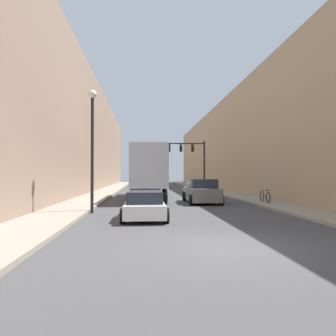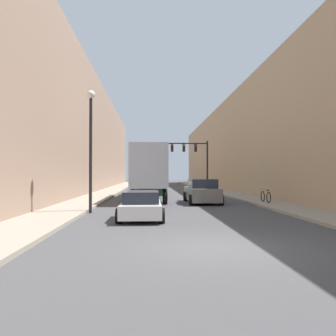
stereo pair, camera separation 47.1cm
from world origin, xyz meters
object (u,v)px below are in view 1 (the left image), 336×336
(suv_car, at_px, (201,192))
(traffic_signal_gantry, at_px, (191,155))
(street_lamp, at_px, (92,133))
(parked_bicycle, at_px, (265,196))
(semi_truck, at_px, (148,171))
(sedan_car, at_px, (144,205))

(suv_car, distance_m, traffic_signal_gantry, 15.17)
(street_lamp, relative_size, parked_bicycle, 3.53)
(semi_truck, bearing_deg, suv_car, -48.18)
(suv_car, bearing_deg, semi_truck, 131.82)
(suv_car, bearing_deg, sedan_car, -117.37)
(suv_car, xyz_separation_m, parked_bicycle, (4.07, -1.36, -0.27))
(semi_truck, relative_size, sedan_car, 2.91)
(sedan_car, xyz_separation_m, street_lamp, (-2.72, 2.31, 3.55))
(traffic_signal_gantry, height_order, parked_bicycle, traffic_signal_gantry)
(parked_bicycle, bearing_deg, semi_truck, 144.64)
(semi_truck, bearing_deg, traffic_signal_gantry, 63.70)
(semi_truck, height_order, sedan_car, semi_truck)
(semi_truck, relative_size, traffic_signal_gantry, 2.12)
(sedan_car, distance_m, street_lamp, 5.03)
(traffic_signal_gantry, xyz_separation_m, street_lamp, (-8.23, -20.18, -0.03))
(semi_truck, relative_size, street_lamp, 1.93)
(street_lamp, bearing_deg, suv_car, 39.06)
(sedan_car, relative_size, traffic_signal_gantry, 0.73)
(sedan_car, distance_m, suv_car, 8.77)
(parked_bicycle, bearing_deg, street_lamp, -159.18)
(traffic_signal_gantry, bearing_deg, street_lamp, -112.19)
(traffic_signal_gantry, distance_m, parked_bicycle, 16.68)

